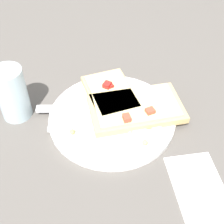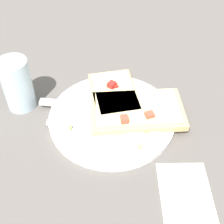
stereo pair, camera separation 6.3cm
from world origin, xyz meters
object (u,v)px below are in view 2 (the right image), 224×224
(drinking_glass, at_px, (17,84))
(napkin, at_px, (187,199))
(pizza_slice_main, at_px, (137,110))
(pizza_slice_corner, at_px, (115,94))
(fork, at_px, (109,127))
(knife, at_px, (84,106))
(plate, at_px, (112,117))

(drinking_glass, relative_size, napkin, 0.79)
(pizza_slice_main, height_order, pizza_slice_corner, same)
(fork, bearing_deg, pizza_slice_corner, 87.93)
(knife, relative_size, napkin, 1.59)
(pizza_slice_main, distance_m, napkin, 0.20)
(knife, height_order, drinking_glass, drinking_glass)
(knife, relative_size, pizza_slice_main, 1.17)
(drinking_glass, bearing_deg, pizza_slice_corner, 92.02)
(fork, distance_m, napkin, 0.20)
(drinking_glass, bearing_deg, knife, 81.47)
(plate, xyz_separation_m, knife, (-0.03, -0.06, 0.01))
(pizza_slice_main, height_order, drinking_glass, drinking_glass)
(knife, bearing_deg, fork, -42.03)
(knife, distance_m, drinking_glass, 0.14)
(fork, height_order, napkin, fork)
(pizza_slice_main, bearing_deg, knife, 165.42)
(fork, xyz_separation_m, knife, (-0.06, -0.05, 0.00))
(knife, distance_m, pizza_slice_corner, 0.07)
(plate, relative_size, pizza_slice_corner, 1.59)
(fork, distance_m, pizza_slice_corner, 0.09)
(plate, bearing_deg, pizza_slice_corner, 172.96)
(plate, height_order, drinking_glass, drinking_glass)
(drinking_glass, height_order, napkin, drinking_glass)
(knife, relative_size, pizza_slice_corner, 1.41)
(knife, xyz_separation_m, drinking_glass, (-0.02, -0.13, 0.04))
(napkin, bearing_deg, pizza_slice_corner, -154.28)
(pizza_slice_corner, relative_size, napkin, 1.13)
(plate, relative_size, drinking_glass, 2.27)
(fork, relative_size, drinking_glass, 1.95)
(pizza_slice_main, xyz_separation_m, pizza_slice_corner, (-0.05, -0.04, 0.00))
(plate, height_order, knife, knife)
(fork, distance_m, pizza_slice_main, 0.07)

